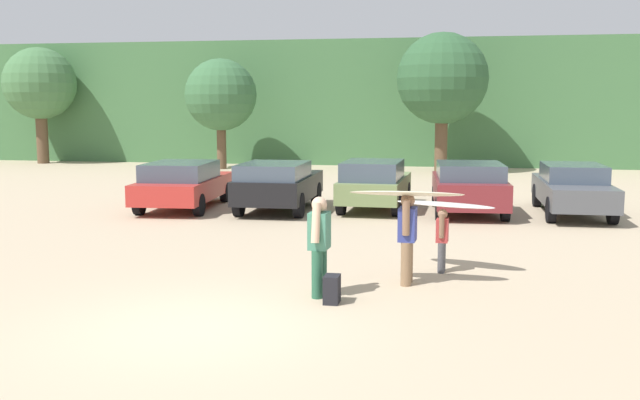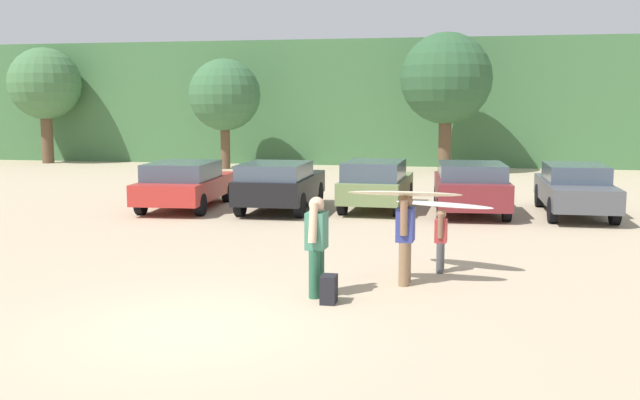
{
  "view_description": "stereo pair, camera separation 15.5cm",
  "coord_description": "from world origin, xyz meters",
  "px_view_note": "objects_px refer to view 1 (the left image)",
  "views": [
    {
      "loc": [
        3.59,
        -9.51,
        3.15
      ],
      "look_at": [
        0.57,
        6.69,
        0.97
      ],
      "focal_mm": 41.12,
      "sensor_mm": 36.0,
      "label": 1
    },
    {
      "loc": [
        3.74,
        -9.48,
        3.15
      ],
      "look_at": [
        0.57,
        6.69,
        0.97
      ],
      "focal_mm": 41.12,
      "sensor_mm": 36.0,
      "label": 2
    }
  ],
  "objects_px": {
    "person_companion": "(319,240)",
    "surfboard_white": "(445,204)",
    "parked_car_black": "(278,184)",
    "person_adult": "(407,233)",
    "parked_car_red": "(183,183)",
    "surfboard_cream": "(407,194)",
    "person_child": "(442,237)",
    "parked_car_dark_gray": "(573,188)",
    "backpack_dropped": "(332,289)",
    "parked_car_maroon": "(469,186)",
    "parked_car_olive_green": "(375,183)"
  },
  "relations": [
    {
      "from": "person_adult",
      "to": "surfboard_cream",
      "type": "xyz_separation_m",
      "value": [
        -0.02,
        -0.11,
        0.71
      ]
    },
    {
      "from": "parked_car_olive_green",
      "to": "parked_car_maroon",
      "type": "bearing_deg",
      "value": -94.2
    },
    {
      "from": "person_child",
      "to": "person_companion",
      "type": "distance_m",
      "value": 2.9
    },
    {
      "from": "person_child",
      "to": "surfboard_white",
      "type": "relative_size",
      "value": 0.59
    },
    {
      "from": "person_adult",
      "to": "surfboard_cream",
      "type": "distance_m",
      "value": 0.72
    },
    {
      "from": "person_companion",
      "to": "person_adult",
      "type": "bearing_deg",
      "value": -138.43
    },
    {
      "from": "parked_car_black",
      "to": "person_adult",
      "type": "xyz_separation_m",
      "value": [
        4.32,
        -8.14,
        0.1
      ]
    },
    {
      "from": "parked_car_red",
      "to": "surfboard_white",
      "type": "bearing_deg",
      "value": -135.2
    },
    {
      "from": "parked_car_maroon",
      "to": "backpack_dropped",
      "type": "bearing_deg",
      "value": 163.56
    },
    {
      "from": "person_child",
      "to": "person_companion",
      "type": "xyz_separation_m",
      "value": [
        -1.95,
        -2.14,
        0.26
      ]
    },
    {
      "from": "parked_car_red",
      "to": "parked_car_black",
      "type": "xyz_separation_m",
      "value": [
        2.94,
        -0.01,
        0.05
      ]
    },
    {
      "from": "person_child",
      "to": "backpack_dropped",
      "type": "height_order",
      "value": "person_child"
    },
    {
      "from": "parked_car_black",
      "to": "person_child",
      "type": "bearing_deg",
      "value": -146.03
    },
    {
      "from": "person_adult",
      "to": "surfboard_cream",
      "type": "height_order",
      "value": "surfboard_cream"
    },
    {
      "from": "person_child",
      "to": "person_companion",
      "type": "relative_size",
      "value": 0.72
    },
    {
      "from": "person_adult",
      "to": "person_companion",
      "type": "relative_size",
      "value": 0.97
    },
    {
      "from": "parked_car_dark_gray",
      "to": "backpack_dropped",
      "type": "xyz_separation_m",
      "value": [
        -5.17,
        -10.46,
        -0.54
      ]
    },
    {
      "from": "surfboard_white",
      "to": "person_child",
      "type": "bearing_deg",
      "value": 98.32
    },
    {
      "from": "person_adult",
      "to": "backpack_dropped",
      "type": "distance_m",
      "value": 1.95
    },
    {
      "from": "person_child",
      "to": "person_companion",
      "type": "bearing_deg",
      "value": 51.02
    },
    {
      "from": "person_companion",
      "to": "surfboard_white",
      "type": "bearing_deg",
      "value": -127.61
    },
    {
      "from": "parked_car_olive_green",
      "to": "backpack_dropped",
      "type": "bearing_deg",
      "value": -175.68
    },
    {
      "from": "parked_car_maroon",
      "to": "person_companion",
      "type": "relative_size",
      "value": 2.53
    },
    {
      "from": "parked_car_red",
      "to": "parked_car_black",
      "type": "bearing_deg",
      "value": -93.98
    },
    {
      "from": "parked_car_red",
      "to": "parked_car_dark_gray",
      "type": "relative_size",
      "value": 0.97
    },
    {
      "from": "parked_car_olive_green",
      "to": "surfboard_white",
      "type": "relative_size",
      "value": 2.07
    },
    {
      "from": "surfboard_white",
      "to": "backpack_dropped",
      "type": "relative_size",
      "value": 4.48
    },
    {
      "from": "parked_car_dark_gray",
      "to": "backpack_dropped",
      "type": "relative_size",
      "value": 10.7
    },
    {
      "from": "parked_car_olive_green",
      "to": "person_companion",
      "type": "relative_size",
      "value": 2.53
    },
    {
      "from": "parked_car_black",
      "to": "parked_car_maroon",
      "type": "relative_size",
      "value": 1.0
    },
    {
      "from": "parked_car_maroon",
      "to": "parked_car_dark_gray",
      "type": "height_order",
      "value": "parked_car_maroon"
    },
    {
      "from": "person_adult",
      "to": "backpack_dropped",
      "type": "xyz_separation_m",
      "value": [
        -1.09,
        -1.47,
        -0.68
      ]
    },
    {
      "from": "person_adult",
      "to": "parked_car_black",
      "type": "bearing_deg",
      "value": -58.7
    },
    {
      "from": "person_companion",
      "to": "parked_car_black",
      "type": "bearing_deg",
      "value": -68.86
    },
    {
      "from": "person_adult",
      "to": "person_child",
      "type": "bearing_deg",
      "value": -115.41
    },
    {
      "from": "person_adult",
      "to": "parked_car_maroon",
      "type": "bearing_deg",
      "value": -94.48
    },
    {
      "from": "parked_car_red",
      "to": "parked_car_dark_gray",
      "type": "height_order",
      "value": "parked_car_dark_gray"
    },
    {
      "from": "surfboard_white",
      "to": "parked_car_red",
      "type": "bearing_deg",
      "value": -21.0
    },
    {
      "from": "parked_car_maroon",
      "to": "person_companion",
      "type": "height_order",
      "value": "person_companion"
    },
    {
      "from": "person_adult",
      "to": "surfboard_white",
      "type": "relative_size",
      "value": 0.8
    },
    {
      "from": "parked_car_dark_gray",
      "to": "person_child",
      "type": "bearing_deg",
      "value": 155.48
    },
    {
      "from": "person_companion",
      "to": "surfboard_white",
      "type": "height_order",
      "value": "person_companion"
    },
    {
      "from": "parked_car_dark_gray",
      "to": "parked_car_maroon",
      "type": "bearing_deg",
      "value": 96.26
    },
    {
      "from": "parked_car_dark_gray",
      "to": "surfboard_cream",
      "type": "relative_size",
      "value": 2.44
    },
    {
      "from": "parked_car_dark_gray",
      "to": "surfboard_white",
      "type": "bearing_deg",
      "value": 155.28
    },
    {
      "from": "surfboard_cream",
      "to": "surfboard_white",
      "type": "bearing_deg",
      "value": -115.04
    },
    {
      "from": "parked_car_dark_gray",
      "to": "surfboard_white",
      "type": "height_order",
      "value": "parked_car_dark_gray"
    },
    {
      "from": "person_child",
      "to": "surfboard_white",
      "type": "height_order",
      "value": "surfboard_white"
    },
    {
      "from": "parked_car_black",
      "to": "person_adult",
      "type": "bearing_deg",
      "value": -152.79
    },
    {
      "from": "parked_car_red",
      "to": "surfboard_cream",
      "type": "distance_m",
      "value": 11.02
    }
  ]
}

